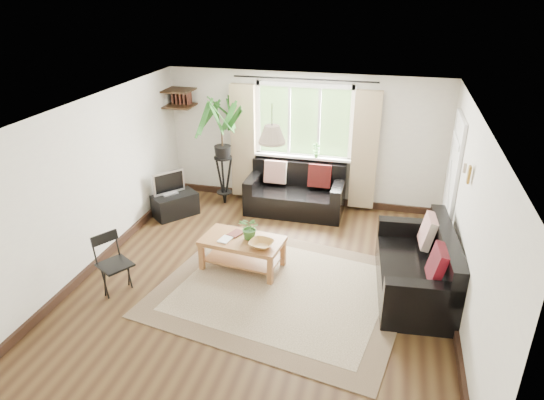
% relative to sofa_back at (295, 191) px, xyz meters
% --- Properties ---
extents(floor, '(5.50, 5.50, 0.00)m').
position_rel_sofa_back_xyz_m(floor, '(0.04, -2.26, -0.40)').
color(floor, '#321E10').
rests_on(floor, ground).
extents(ceiling, '(5.50, 5.50, 0.00)m').
position_rel_sofa_back_xyz_m(ceiling, '(0.04, -2.26, 2.00)').
color(ceiling, white).
rests_on(ceiling, floor).
extents(wall_back, '(5.00, 0.02, 2.40)m').
position_rel_sofa_back_xyz_m(wall_back, '(0.04, 0.49, 0.80)').
color(wall_back, white).
rests_on(wall_back, floor).
extents(wall_front, '(5.00, 0.02, 2.40)m').
position_rel_sofa_back_xyz_m(wall_front, '(0.04, -5.01, 0.80)').
color(wall_front, white).
rests_on(wall_front, floor).
extents(wall_left, '(0.02, 5.50, 2.40)m').
position_rel_sofa_back_xyz_m(wall_left, '(-2.46, -2.26, 0.80)').
color(wall_left, white).
rests_on(wall_left, floor).
extents(wall_right, '(0.02, 5.50, 2.40)m').
position_rel_sofa_back_xyz_m(wall_right, '(2.54, -2.26, 0.80)').
color(wall_right, white).
rests_on(wall_right, floor).
extents(rug, '(3.61, 3.24, 0.02)m').
position_rel_sofa_back_xyz_m(rug, '(0.33, -2.44, -0.39)').
color(rug, beige).
rests_on(rug, floor).
extents(window, '(2.50, 0.16, 2.16)m').
position_rel_sofa_back_xyz_m(window, '(0.04, 0.45, 1.15)').
color(window, white).
rests_on(window, wall_back).
extents(door, '(0.06, 0.96, 2.06)m').
position_rel_sofa_back_xyz_m(door, '(2.51, -0.56, 0.60)').
color(door, silver).
rests_on(door, wall_right).
extents(corner_shelf, '(0.50, 0.50, 0.34)m').
position_rel_sofa_back_xyz_m(corner_shelf, '(-2.21, 0.24, 1.49)').
color(corner_shelf, black).
rests_on(corner_shelf, wall_back).
extents(pendant_lamp, '(0.36, 0.36, 0.54)m').
position_rel_sofa_back_xyz_m(pendant_lamp, '(0.04, -1.86, 1.65)').
color(pendant_lamp, beige).
rests_on(pendant_lamp, ceiling).
extents(wall_sconce, '(0.12, 0.12, 0.28)m').
position_rel_sofa_back_xyz_m(wall_sconce, '(2.47, -1.96, 1.34)').
color(wall_sconce, beige).
rests_on(wall_sconce, wall_right).
extents(sofa_back, '(1.71, 0.86, 0.80)m').
position_rel_sofa_back_xyz_m(sofa_back, '(0.00, 0.00, 0.00)').
color(sofa_back, black).
rests_on(sofa_back, floor).
extents(sofa_right, '(1.89, 1.06, 0.85)m').
position_rel_sofa_back_xyz_m(sofa_right, '(2.03, -2.04, 0.03)').
color(sofa_right, black).
rests_on(sofa_right, floor).
extents(coffee_table, '(1.22, 0.76, 0.47)m').
position_rel_sofa_back_xyz_m(coffee_table, '(-0.35, -2.03, -0.17)').
color(coffee_table, brown).
rests_on(coffee_table, floor).
extents(table_plant, '(0.39, 0.37, 0.34)m').
position_rel_sofa_back_xyz_m(table_plant, '(-0.24, -1.99, 0.24)').
color(table_plant, '#3B6F2C').
rests_on(table_plant, coffee_table).
extents(bowl, '(0.39, 0.39, 0.08)m').
position_rel_sofa_back_xyz_m(bowl, '(-0.03, -2.18, 0.11)').
color(bowl, '#A27538').
rests_on(bowl, coffee_table).
extents(book_a, '(0.19, 0.24, 0.02)m').
position_rel_sofa_back_xyz_m(book_a, '(-0.65, -2.10, 0.08)').
color(book_a, white).
rests_on(book_a, coffee_table).
extents(book_b, '(0.24, 0.27, 0.02)m').
position_rel_sofa_back_xyz_m(book_b, '(-0.56, -1.88, 0.08)').
color(book_b, brown).
rests_on(book_b, coffee_table).
extents(tv_stand, '(0.80, 0.85, 0.40)m').
position_rel_sofa_back_xyz_m(tv_stand, '(-2.02, -0.67, -0.20)').
color(tv_stand, black).
rests_on(tv_stand, floor).
extents(tv, '(0.51, 0.57, 0.44)m').
position_rel_sofa_back_xyz_m(tv, '(-2.11, -0.67, 0.22)').
color(tv, '#A5A5AA').
rests_on(tv, tv_stand).
extents(palm_stand, '(0.80, 0.80, 1.97)m').
position_rel_sofa_back_xyz_m(palm_stand, '(-1.35, 0.04, 0.58)').
color(palm_stand, black).
rests_on(palm_stand, floor).
extents(folding_chair, '(0.58, 0.58, 0.81)m').
position_rel_sofa_back_xyz_m(folding_chair, '(-1.79, -3.02, 0.00)').
color(folding_chair, black).
rests_on(folding_chair, floor).
extents(sill_plant, '(0.14, 0.10, 0.27)m').
position_rel_sofa_back_xyz_m(sill_plant, '(0.29, 0.37, 0.66)').
color(sill_plant, '#2D6023').
rests_on(sill_plant, window).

